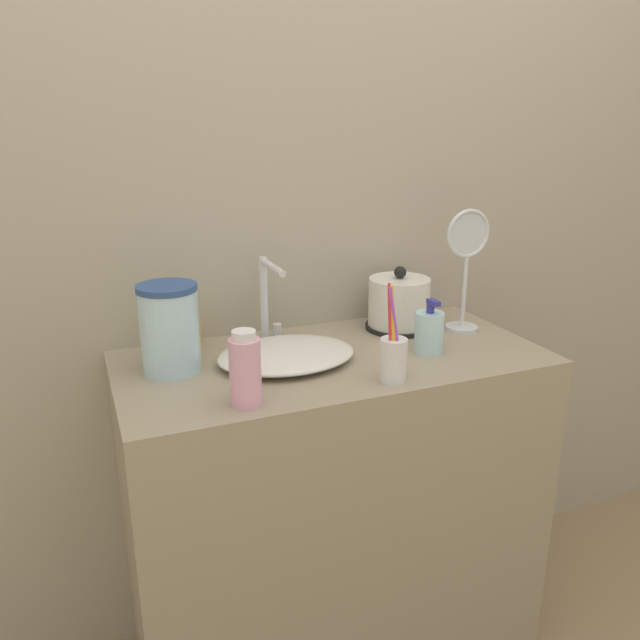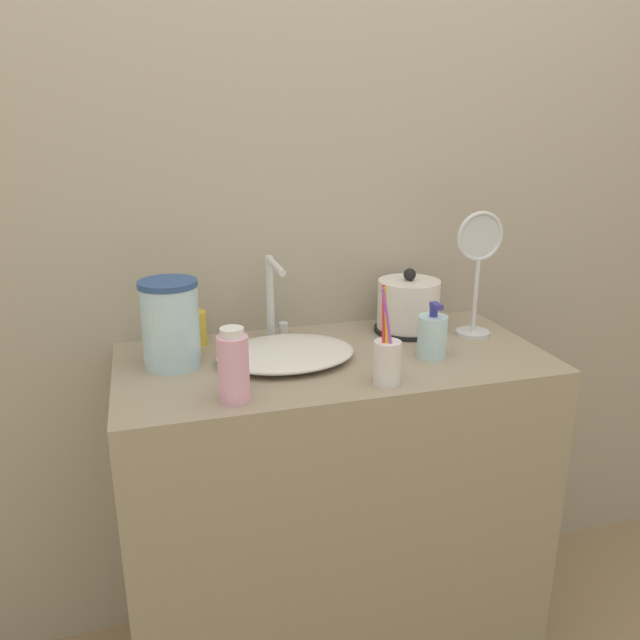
# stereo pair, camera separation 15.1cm
# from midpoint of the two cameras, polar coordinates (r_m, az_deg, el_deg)

# --- Properties ---
(wall_back) EXTENTS (6.00, 0.04, 2.60)m
(wall_back) POSITION_cam_midpoint_polar(r_m,az_deg,el_deg) (1.72, -4.97, 11.86)
(wall_back) COLOR #ADA38E
(wall_back) RESTS_ON ground_plane
(vanity_counter) EXTENTS (1.06, 0.51, 0.91)m
(vanity_counter) POSITION_cam_midpoint_polar(r_m,az_deg,el_deg) (1.77, -1.41, -17.27)
(vanity_counter) COLOR gray
(vanity_counter) RESTS_ON ground_plane
(sink_basin) EXTENTS (0.34, 0.26, 0.04)m
(sink_basin) POSITION_cam_midpoint_polar(r_m,az_deg,el_deg) (1.52, -5.94, -3.20)
(sink_basin) COLOR silver
(sink_basin) RESTS_ON vanity_counter
(faucet) EXTENTS (0.06, 0.17, 0.23)m
(faucet) POSITION_cam_midpoint_polar(r_m,az_deg,el_deg) (1.63, -7.45, 2.27)
(faucet) COLOR silver
(faucet) RESTS_ON vanity_counter
(electric_kettle) EXTENTS (0.18, 0.18, 0.18)m
(electric_kettle) POSITION_cam_midpoint_polar(r_m,az_deg,el_deg) (1.75, 4.77, 1.31)
(electric_kettle) COLOR black
(electric_kettle) RESTS_ON vanity_counter
(toothbrush_cup) EXTENTS (0.06, 0.06, 0.23)m
(toothbrush_cup) POSITION_cam_midpoint_polar(r_m,az_deg,el_deg) (1.40, 3.65, -3.53)
(toothbrush_cup) COLOR silver
(toothbrush_cup) RESTS_ON vanity_counter
(lotion_bottle) EXTENTS (0.06, 0.06, 0.13)m
(lotion_bottle) POSITION_cam_midpoint_polar(r_m,az_deg,el_deg) (1.64, -14.47, -1.08)
(lotion_bottle) COLOR gold
(lotion_bottle) RESTS_ON vanity_counter
(shampoo_bottle) EXTENTS (0.07, 0.07, 0.16)m
(shampoo_bottle) POSITION_cam_midpoint_polar(r_m,az_deg,el_deg) (1.29, -10.21, -4.59)
(shampoo_bottle) COLOR #EAA8C6
(shampoo_bottle) RESTS_ON vanity_counter
(mouthwash_bottle) EXTENTS (0.07, 0.07, 0.14)m
(mouthwash_bottle) POSITION_cam_midpoint_polar(r_m,az_deg,el_deg) (1.58, 7.27, -1.12)
(mouthwash_bottle) COLOR silver
(mouthwash_bottle) RESTS_ON vanity_counter
(vanity_mirror) EXTENTS (0.13, 0.09, 0.34)m
(vanity_mirror) POSITION_cam_midpoint_polar(r_m,az_deg,el_deg) (1.73, 10.83, 5.41)
(vanity_mirror) COLOR silver
(vanity_mirror) RESTS_ON vanity_counter
(water_pitcher) EXTENTS (0.14, 0.14, 0.21)m
(water_pitcher) POSITION_cam_midpoint_polar(r_m,az_deg,el_deg) (1.49, -16.43, -0.81)
(water_pitcher) COLOR #B2DBEA
(water_pitcher) RESTS_ON vanity_counter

